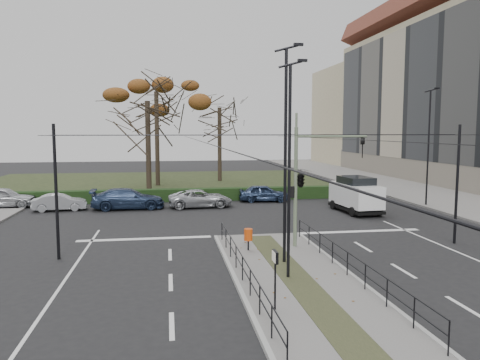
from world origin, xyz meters
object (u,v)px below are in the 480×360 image
object	(u,v)px
parked_car_third	(128,199)
bare_tree_near	(147,108)
parked_car_fourth	(200,198)
traffic_light	(302,177)
streetlamp_sidewalk	(429,146)
info_panel	(275,264)
white_van	(356,194)
streetlamp_median_near	(290,169)
parked_car_fifth	(264,193)
streetlamp_median_far	(286,153)
parked_car_first	(3,197)
parked_car_second	(60,202)
bare_tree_center	(220,113)
rust_tree	(156,92)
litter_bin	(248,235)

from	to	relation	value
parked_car_third	bare_tree_near	size ratio (longest dim) A/B	0.49
parked_car_fourth	bare_tree_near	size ratio (longest dim) A/B	0.44
traffic_light	streetlamp_sidewalk	bearing A→B (deg)	40.04
info_panel	white_van	bearing A→B (deg)	60.19
streetlamp_sidewalk	parked_car_fourth	bearing A→B (deg)	172.39
parked_car_third	white_van	size ratio (longest dim) A/B	1.07
streetlamp_median_near	parked_car_fifth	bearing A→B (deg)	80.91
streetlamp_median_far	parked_car_third	bearing A→B (deg)	116.25
parked_car_first	bare_tree_near	distance (m)	13.17
streetlamp_median_far	parked_car_second	world-z (taller)	streetlamp_median_far
parked_car_fifth	bare_tree_center	bearing A→B (deg)	13.70
info_panel	bare_tree_near	bearing A→B (deg)	100.22
parked_car_second	rust_tree	world-z (taller)	rust_tree
traffic_light	white_van	size ratio (longest dim) A/B	1.17
traffic_light	parked_car_fifth	size ratio (longest dim) A/B	1.43
streetlamp_median_near	streetlamp_sidewalk	bearing A→B (deg)	46.38
streetlamp_median_far	white_van	xyz separation A→B (m)	(8.10, 11.87, -3.46)
parked_car_second	bare_tree_near	bearing A→B (deg)	-51.46
streetlamp_median_near	bare_tree_center	world-z (taller)	bare_tree_center
traffic_light	parked_car_fifth	distance (m)	15.43
bare_tree_center	parked_car_fourth	bearing A→B (deg)	-101.03
white_van	rust_tree	size ratio (longest dim) A/B	0.39
streetlamp_median_near	rust_tree	xyz separation A→B (m)	(-5.51, 31.84, 5.35)
traffic_light	parked_car_fifth	bearing A→B (deg)	85.13
streetlamp_median_far	white_van	size ratio (longest dim) A/B	1.86
parked_car_third	info_panel	bearing A→B (deg)	-165.55
litter_bin	parked_car_fifth	size ratio (longest dim) A/B	0.25
streetlamp_sidewalk	parked_car_first	xyz separation A→B (m)	(-31.36, 4.24, -3.80)
parked_car_second	bare_tree_near	world-z (taller)	bare_tree_near
traffic_light	parked_car_fifth	xyz separation A→B (m)	(1.29, 15.12, -2.79)
litter_bin	streetlamp_median_far	world-z (taller)	streetlamp_median_far
litter_bin	rust_tree	bearing A→B (deg)	99.63
parked_car_first	streetlamp_median_far	bearing A→B (deg)	-140.61
streetlamp_median_near	streetlamp_sidewalk	xyz separation A→B (m)	(14.78, 15.51, 0.29)
parked_car_first	rust_tree	xyz separation A→B (m)	(11.08, 12.10, 8.86)
litter_bin	streetlamp_median_near	distance (m)	5.49
parked_car_second	parked_car_fourth	world-z (taller)	parked_car_fourth
streetlamp_sidewalk	bare_tree_near	bearing A→B (deg)	158.29
info_panel	parked_car_third	distance (m)	21.72
info_panel	white_van	world-z (taller)	white_van
litter_bin	info_panel	xyz separation A→B (m)	(-0.42, -7.28, 0.74)
white_van	traffic_light	bearing A→B (deg)	-125.52
parked_car_first	parked_car_fourth	xyz separation A→B (m)	(14.48, -1.98, -0.12)
bare_tree_center	white_van	bearing A→B (deg)	-71.36
litter_bin	bare_tree_center	world-z (taller)	bare_tree_center
streetlamp_median_far	bare_tree_center	bearing A→B (deg)	88.40
info_panel	parked_car_third	bearing A→B (deg)	106.42
streetlamp_sidewalk	parked_car_third	size ratio (longest dim) A/B	1.67
streetlamp_median_far	parked_car_fourth	world-z (taller)	streetlamp_median_far
streetlamp_median_near	parked_car_fifth	distance (m)	20.36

